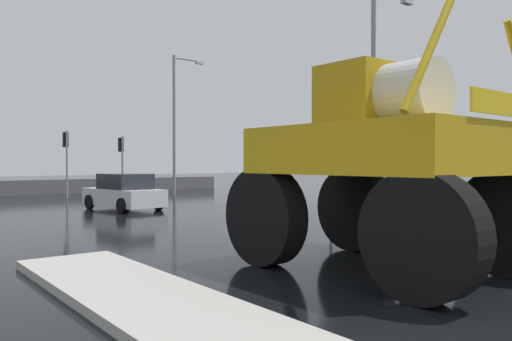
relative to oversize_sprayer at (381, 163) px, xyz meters
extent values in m
plane|color=black|center=(0.18, 12.94, -1.98)|extent=(120.00, 120.00, 0.00)
cube|color=#B2AFA8|center=(-4.41, -0.93, -1.90)|extent=(1.76, 10.41, 0.15)
cylinder|color=black|center=(-1.39, 1.68, -1.03)|extent=(0.55, 1.90, 1.89)
cylinder|color=black|center=(1.31, 1.75, -1.03)|extent=(0.55, 1.90, 1.89)
cylinder|color=black|center=(-1.31, -1.75, -1.03)|extent=(0.55, 1.90, 1.89)
cylinder|color=black|center=(1.39, -1.68, -1.03)|extent=(0.55, 1.90, 1.89)
cube|color=gold|center=(0.00, 0.00, 0.24)|extent=(3.30, 4.21, 0.87)
cube|color=#A98611|center=(-0.01, 0.43, 1.26)|extent=(1.47, 1.32, 1.17)
cylinder|color=silver|center=(0.02, -0.60, 1.23)|extent=(1.14, 1.13, 1.12)
cylinder|color=gold|center=(-1.39, -1.89, 1.51)|extent=(1.23, 0.15, 1.74)
cube|color=yellow|center=(0.05, -2.09, 0.93)|extent=(1.44, 0.08, 0.36)
cube|color=silver|center=(1.13, 14.38, -1.45)|extent=(2.19, 4.28, 0.70)
cube|color=#23282D|center=(1.15, 14.23, -0.78)|extent=(1.80, 2.27, 0.64)
cylinder|color=black|center=(0.12, 15.61, -1.68)|extent=(0.25, 0.62, 0.60)
cylinder|color=black|center=(1.81, 15.82, -1.68)|extent=(0.25, 0.62, 0.60)
cylinder|color=black|center=(0.45, 12.93, -1.68)|extent=(0.25, 0.62, 0.60)
cylinder|color=black|center=(2.14, 13.14, -1.68)|extent=(0.25, 0.62, 0.60)
cylinder|color=gray|center=(3.81, 4.89, -0.02)|extent=(0.11, 0.11, 3.91)
cube|color=black|center=(3.81, 5.10, 1.41)|extent=(0.24, 0.32, 0.84)
sphere|color=#390503|center=(3.81, 5.29, 1.68)|extent=(0.17, 0.17, 0.17)
sphere|color=orange|center=(3.81, 5.29, 1.41)|extent=(0.17, 0.17, 0.17)
sphere|color=black|center=(3.81, 5.29, 1.14)|extent=(0.17, 0.17, 0.17)
cylinder|color=gray|center=(4.74, 22.99, -0.18)|extent=(0.11, 0.11, 3.58)
cube|color=black|center=(4.74, 23.20, 1.09)|extent=(0.24, 0.32, 0.84)
sphere|color=#390503|center=(4.74, 23.39, 1.36)|extent=(0.17, 0.17, 0.17)
sphere|color=orange|center=(4.74, 23.39, 1.09)|extent=(0.17, 0.17, 0.17)
sphere|color=black|center=(4.74, 23.39, 0.82)|extent=(0.17, 0.17, 0.17)
cylinder|color=gray|center=(1.46, 22.99, -0.07)|extent=(0.11, 0.11, 3.80)
cube|color=black|center=(1.46, 23.20, 1.31)|extent=(0.24, 0.32, 0.84)
sphere|color=#390503|center=(1.46, 23.39, 1.58)|extent=(0.17, 0.17, 0.17)
sphere|color=orange|center=(1.46, 23.39, 1.31)|extent=(0.17, 0.17, 0.17)
sphere|color=black|center=(1.46, 23.39, 1.04)|extent=(0.17, 0.17, 0.17)
cylinder|color=gray|center=(7.19, 6.02, 2.26)|extent=(0.18, 0.18, 8.48)
cube|color=silver|center=(9.19, 6.02, 6.25)|extent=(0.50, 0.24, 0.16)
cylinder|color=gray|center=(7.47, 21.56, 2.30)|extent=(0.18, 0.18, 8.55)
cylinder|color=gray|center=(8.37, 21.56, 6.42)|extent=(1.80, 0.10, 0.10)
cube|color=silver|center=(9.27, 21.56, 6.32)|extent=(0.50, 0.24, 0.16)
cube|color=#59595B|center=(0.18, 27.19, -1.53)|extent=(27.55, 0.24, 0.90)
camera|label=1|loc=(-7.50, -5.91, 0.02)|focal=35.39mm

